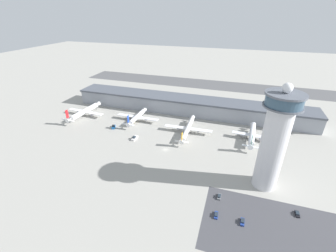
# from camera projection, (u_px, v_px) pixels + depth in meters

# --- Properties ---
(ground_plane) EXTENTS (1000.00, 1000.00, 0.00)m
(ground_plane) POSITION_uv_depth(u_px,v_px,m) (165.00, 150.00, 163.72)
(ground_plane) COLOR #9E9B93
(terminal_building) EXTENTS (229.01, 25.00, 15.20)m
(terminal_building) POSITION_uv_depth(u_px,v_px,m) (188.00, 105.00, 219.25)
(terminal_building) COLOR #9399A3
(terminal_building) RESTS_ON ground
(runway_strip) EXTENTS (343.51, 44.00, 0.01)m
(runway_strip) POSITION_uv_depth(u_px,v_px,m) (205.00, 84.00, 307.67)
(runway_strip) COLOR #515154
(runway_strip) RESTS_ON ground
(control_tower) EXTENTS (18.98, 18.98, 60.90)m
(control_tower) POSITION_uv_depth(u_px,v_px,m) (274.00, 139.00, 117.17)
(control_tower) COLOR silver
(control_tower) RESTS_ON ground
(parking_lot_surface) EXTENTS (64.00, 40.00, 0.01)m
(parking_lot_surface) POSITION_uv_depth(u_px,v_px,m) (272.00, 230.00, 104.06)
(parking_lot_surface) COLOR #424247
(parking_lot_surface) RESTS_ON ground
(airplane_gate_alpha) EXTENTS (38.44, 44.77, 14.32)m
(airplane_gate_alpha) POSITION_uv_depth(u_px,v_px,m) (85.00, 111.00, 213.79)
(airplane_gate_alpha) COLOR white
(airplane_gate_alpha) RESTS_ON ground
(airplane_gate_bravo) EXTENTS (40.38, 35.46, 12.69)m
(airplane_gate_bravo) POSITION_uv_depth(u_px,v_px,m) (137.00, 117.00, 203.72)
(airplane_gate_bravo) COLOR white
(airplane_gate_bravo) RESTS_ON ground
(airplane_gate_charlie) EXTENTS (39.79, 46.22, 11.87)m
(airplane_gate_charlie) POSITION_uv_depth(u_px,v_px,m) (188.00, 128.00, 184.08)
(airplane_gate_charlie) COLOR white
(airplane_gate_charlie) RESTS_ON ground
(airplane_gate_delta) EXTENTS (30.29, 39.02, 13.65)m
(airplane_gate_delta) POSITION_uv_depth(u_px,v_px,m) (252.00, 135.00, 173.99)
(airplane_gate_delta) COLOR silver
(airplane_gate_delta) RESTS_ON ground
(service_truck_catering) EXTENTS (5.11, 6.21, 3.14)m
(service_truck_catering) POSITION_uv_depth(u_px,v_px,m) (132.00, 121.00, 203.20)
(service_truck_catering) COLOR black
(service_truck_catering) RESTS_ON ground
(service_truck_fuel) EXTENTS (2.48, 7.73, 2.44)m
(service_truck_fuel) POSITION_uv_depth(u_px,v_px,m) (135.00, 138.00, 177.03)
(service_truck_fuel) COLOR black
(service_truck_fuel) RESTS_ON ground
(service_truck_baggage) EXTENTS (4.42, 6.43, 2.93)m
(service_truck_baggage) POSITION_uv_depth(u_px,v_px,m) (114.00, 127.00, 193.32)
(service_truck_baggage) COLOR black
(service_truck_baggage) RESTS_ON ground
(car_black_suv) EXTENTS (1.87, 4.71, 1.46)m
(car_black_suv) POSITION_uv_depth(u_px,v_px,m) (216.00, 215.00, 110.96)
(car_black_suv) COLOR black
(car_black_suv) RESTS_ON ground
(car_yellow_taxi) EXTENTS (1.98, 4.31, 1.35)m
(car_yellow_taxi) POSITION_uv_depth(u_px,v_px,m) (297.00, 214.00, 111.63)
(car_yellow_taxi) COLOR black
(car_yellow_taxi) RESTS_ON ground
(car_green_van) EXTENTS (1.88, 4.62, 1.59)m
(car_green_van) POSITION_uv_depth(u_px,v_px,m) (242.00, 222.00, 107.40)
(car_green_van) COLOR black
(car_green_van) RESTS_ON ground
(car_white_wagon) EXTENTS (1.79, 4.46, 1.53)m
(car_white_wagon) POSITION_uv_depth(u_px,v_px,m) (219.00, 197.00, 121.86)
(car_white_wagon) COLOR black
(car_white_wagon) RESTS_ON ground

